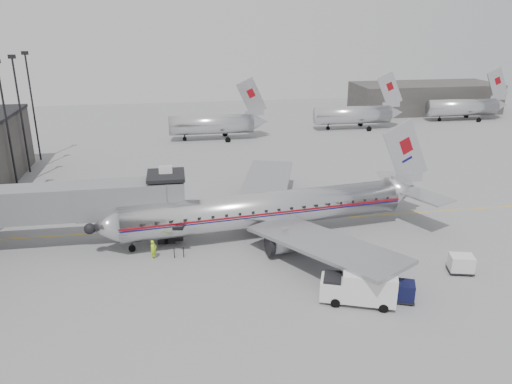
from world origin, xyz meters
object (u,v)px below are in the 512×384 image
baggage_cart_navy (401,291)px  ramp_worker (154,250)px  airliner (271,209)px  service_van (359,286)px  baggage_cart_white (461,264)px

baggage_cart_navy → ramp_worker: bearing=174.0°
airliner → service_van: 13.51m
baggage_cart_white → service_van: bearing=-148.6°
airliner → baggage_cart_navy: size_ratio=14.17×
baggage_cart_white → ramp_worker: 25.79m
airliner → baggage_cart_navy: (7.27, -13.08, -1.84)m
baggage_cart_navy → service_van: bearing=-162.9°
service_van → baggage_cart_navy: (3.19, -0.27, -0.53)m
service_van → baggage_cart_navy: bearing=15.8°
service_van → ramp_worker: service_van is taller
ramp_worker → service_van: bearing=-72.7°
service_van → ramp_worker: bearing=168.6°
baggage_cart_navy → ramp_worker: (-18.28, 9.74, 0.06)m
service_van → ramp_worker: size_ratio=3.34×
baggage_cart_navy → baggage_cart_white: (6.67, 3.21, 0.00)m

